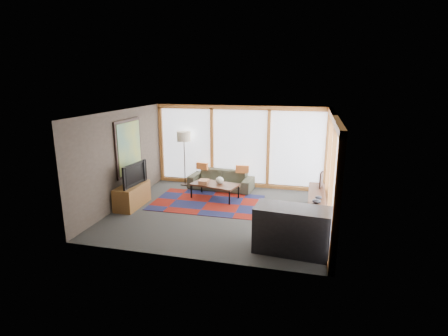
% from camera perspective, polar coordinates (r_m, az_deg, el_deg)
% --- Properties ---
extents(ground, '(5.50, 5.50, 0.00)m').
position_cam_1_polar(ground, '(9.24, -0.61, -7.23)').
color(ground, '#2A2A28').
rests_on(ground, ground).
extents(room_envelope, '(5.52, 5.02, 2.62)m').
position_cam_1_polar(room_envelope, '(9.22, 3.23, 2.71)').
color(room_envelope, '#3A3029').
rests_on(room_envelope, ground).
extents(rug, '(3.04, 1.97, 0.01)m').
position_cam_1_polar(rug, '(9.93, -2.73, -5.63)').
color(rug, '#67120B').
rests_on(rug, ground).
extents(sofa, '(2.08, 0.96, 0.59)m').
position_cam_1_polar(sofa, '(11.04, -0.49, -1.96)').
color(sofa, '#333427').
rests_on(sofa, ground).
extents(pillow_left, '(0.40, 0.18, 0.21)m').
position_cam_1_polar(pillow_left, '(11.15, -3.58, 0.31)').
color(pillow_left, '#CB662C').
rests_on(pillow_left, sofa).
extents(pillow_right, '(0.42, 0.16, 0.22)m').
position_cam_1_polar(pillow_right, '(10.75, 3.01, -0.18)').
color(pillow_right, '#CB662C').
rests_on(pillow_right, sofa).
extents(floor_lamp, '(0.44, 0.44, 1.77)m').
position_cam_1_polar(floor_lamp, '(11.43, -6.47, 1.56)').
color(floor_lamp, '#31241B').
rests_on(floor_lamp, ground).
extents(coffee_table, '(1.45, 0.96, 0.44)m').
position_cam_1_polar(coffee_table, '(10.19, -1.51, -3.80)').
color(coffee_table, '#381A10').
rests_on(coffee_table, ground).
extents(book_stack, '(0.27, 0.34, 0.11)m').
position_cam_1_polar(book_stack, '(10.16, -3.33, -2.24)').
color(book_stack, '#935A37').
rests_on(book_stack, coffee_table).
extents(vase, '(0.27, 0.27, 0.21)m').
position_cam_1_polar(vase, '(10.11, -0.72, -2.03)').
color(vase, beige).
rests_on(vase, coffee_table).
extents(bookshelf, '(0.43, 2.35, 0.59)m').
position_cam_1_polar(bookshelf, '(9.08, 14.85, -6.14)').
color(bookshelf, '#381A10').
rests_on(bookshelf, ground).
extents(bowl_a, '(0.21, 0.21, 0.10)m').
position_cam_1_polar(bowl_a, '(8.43, 14.88, -5.25)').
color(bowl_a, black).
rests_on(bowl_a, bookshelf).
extents(bowl_b, '(0.19, 0.19, 0.08)m').
position_cam_1_polar(bowl_b, '(8.73, 15.19, -4.65)').
color(bowl_b, black).
rests_on(bowl_b, bookshelf).
extents(shelf_picture, '(0.10, 0.33, 0.43)m').
position_cam_1_polar(shelf_picture, '(9.59, 15.57, -1.88)').
color(shelf_picture, black).
rests_on(shelf_picture, bookshelf).
extents(tv_console, '(0.51, 1.22, 0.61)m').
position_cam_1_polar(tv_console, '(9.87, -14.75, -4.38)').
color(tv_console, brown).
rests_on(tv_console, ground).
extents(television, '(0.24, 1.07, 0.61)m').
position_cam_1_polar(television, '(9.70, -14.86, -0.95)').
color(television, black).
rests_on(television, tv_console).
extents(bar_counter, '(1.53, 0.81, 0.94)m').
position_cam_1_polar(bar_counter, '(7.22, 11.01, -9.88)').
color(bar_counter, black).
rests_on(bar_counter, ground).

